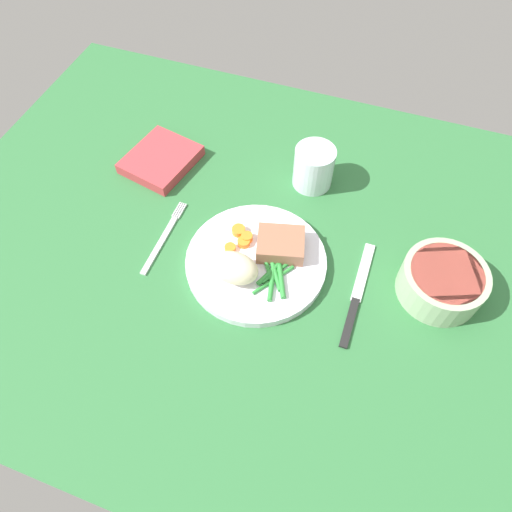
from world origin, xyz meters
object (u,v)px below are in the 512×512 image
(fork, at_px, (164,237))
(knife, at_px, (357,295))
(dinner_plate, at_px, (256,262))
(water_glass, at_px, (313,169))
(meat_portion, at_px, (281,242))
(napkin, at_px, (161,159))
(salad_bowl, at_px, (443,281))

(fork, bearing_deg, knife, 2.99)
(dinner_plate, bearing_deg, water_glass, 80.03)
(meat_portion, height_order, water_glass, water_glass)
(dinner_plate, height_order, fork, dinner_plate)
(water_glass, bearing_deg, napkin, -169.91)
(knife, xyz_separation_m, napkin, (-0.44, 0.17, 0.01))
(fork, bearing_deg, dinner_plate, 3.88)
(dinner_plate, xyz_separation_m, water_glass, (0.04, 0.22, 0.03))
(meat_portion, xyz_separation_m, water_glass, (0.01, 0.18, 0.00))
(water_glass, distance_m, salad_bowl, 0.31)
(napkin, bearing_deg, water_glass, 10.09)
(fork, xyz_separation_m, knife, (0.35, -0.00, -0.00))
(fork, height_order, water_glass, water_glass)
(salad_bowl, bearing_deg, water_glass, 147.73)
(dinner_plate, relative_size, meat_portion, 3.04)
(dinner_plate, height_order, napkin, napkin)
(dinner_plate, xyz_separation_m, salad_bowl, (0.30, 0.05, 0.02))
(fork, relative_size, knife, 0.81)
(water_glass, height_order, napkin, water_glass)
(fork, relative_size, water_glass, 2.04)
(meat_portion, bearing_deg, water_glass, 88.20)
(meat_portion, relative_size, fork, 0.48)
(water_glass, height_order, salad_bowl, water_glass)
(knife, relative_size, water_glass, 2.52)
(water_glass, xyz_separation_m, napkin, (-0.30, -0.05, -0.02))
(water_glass, bearing_deg, salad_bowl, -32.27)
(meat_portion, distance_m, knife, 0.15)
(meat_portion, distance_m, salad_bowl, 0.27)
(dinner_plate, height_order, knife, dinner_plate)
(dinner_plate, relative_size, water_glass, 2.95)
(meat_portion, distance_m, fork, 0.21)
(water_glass, bearing_deg, fork, -134.10)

